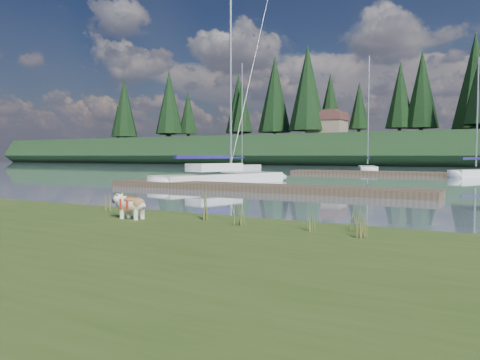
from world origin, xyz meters
The scene contains 22 objects.
ground centered at (0.00, 30.00, 0.00)m, with size 200.00×200.00×0.00m, color gray.
bank centered at (0.00, -6.00, 0.17)m, with size 60.00×9.00×0.35m, color #364A1A.
ridge centered at (0.00, 73.00, 2.50)m, with size 200.00×20.00×5.00m, color #193318.
bulldog centered at (-0.44, -2.93, 0.66)m, with size 0.81×0.36×0.49m.
sailboat_main centered at (-8.13, 13.65, 0.42)m, with size 4.40×10.20×14.30m.
dock_near centered at (-4.00, 9.00, 0.15)m, with size 16.00×2.00×0.30m, color #4C3D2C.
dock_far centered at (2.00, 30.00, 0.15)m, with size 26.00×2.20×0.30m, color #4C3D2C.
sailboat_bg_0 centered at (-19.62, 35.87, 0.32)m, with size 2.37×8.33×11.88m.
sailboat_bg_1 centered at (-6.36, 37.77, 0.33)m, with size 3.84×7.88×11.64m.
sailboat_bg_2 centered at (4.24, 29.81, 0.34)m, with size 3.88×5.70×9.07m.
weed_0 centered at (0.91, -2.28, 0.65)m, with size 0.17×0.14×0.73m.
weed_1 centered at (1.86, -2.63, 0.59)m, with size 0.17×0.14×0.56m.
weed_2 centered at (3.95, -2.23, 0.57)m, with size 0.17×0.14×0.53m.
weed_3 centered at (-1.81, -2.28, 0.54)m, with size 0.17×0.14×0.46m.
weed_4 centered at (3.25, -2.50, 0.54)m, with size 0.17×0.14×0.45m.
weed_5 centered at (4.15, -2.74, 0.58)m, with size 0.17×0.14×0.55m.
mud_lip centered at (0.00, -1.60, 0.07)m, with size 60.00×0.50×0.14m, color #33281C.
conifer_0 centered at (-55.00, 67.00, 12.64)m, with size 5.72×5.72×14.15m.
conifer_1 centered at (-40.00, 71.00, 11.28)m, with size 4.40×4.40×11.30m.
conifer_2 centered at (-25.00, 68.00, 13.54)m, with size 6.60×6.60×16.05m.
conifer_3 centered at (-10.00, 72.00, 11.74)m, with size 4.84×4.84×12.25m.
house_0 centered at (-22.00, 70.00, 7.31)m, with size 6.30×5.30×4.65m.
Camera 1 is at (6.12, -9.94, 1.62)m, focal length 35.00 mm.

